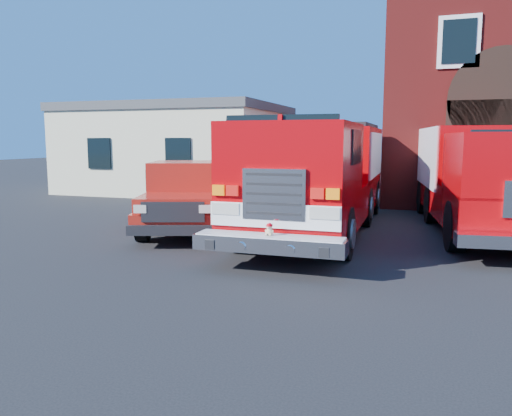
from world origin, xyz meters
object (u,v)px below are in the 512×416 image
(fire_engine, at_px, (321,174))
(secondary_truck, at_px, (482,174))
(side_building, at_px, (180,148))
(pickup_truck, at_px, (189,197))

(fire_engine, relative_size, secondary_truck, 1.08)
(side_building, height_order, fire_engine, side_building)
(side_building, height_order, secondary_truck, side_building)
(secondary_truck, bearing_deg, pickup_truck, -163.27)
(pickup_truck, distance_m, secondary_truck, 8.54)
(fire_engine, bearing_deg, side_building, 135.35)
(pickup_truck, bearing_deg, fire_engine, 14.07)
(side_building, bearing_deg, fire_engine, -44.65)
(pickup_truck, bearing_deg, side_building, 118.64)
(secondary_truck, bearing_deg, fire_engine, -161.06)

